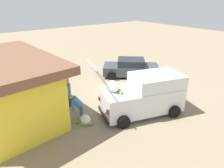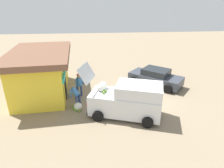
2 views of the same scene
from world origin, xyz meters
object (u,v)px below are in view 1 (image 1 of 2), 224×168
object	(u,v)px
customer_bending	(77,105)
paint_bucket	(54,90)
parked_sedan	(131,68)
delivery_van	(144,95)
unloaded_banana_pile	(85,120)
vendor_standing	(68,92)
storefront_bar	(7,88)

from	to	relation	value
customer_bending	paint_bucket	bearing A→B (deg)	-4.08
parked_sedan	delivery_van	bearing A→B (deg)	144.93
unloaded_banana_pile	vendor_standing	bearing A→B (deg)	-1.05
unloaded_banana_pile	paint_bucket	size ratio (longest dim) A/B	2.44
customer_bending	unloaded_banana_pile	bearing A→B (deg)	-166.06
parked_sedan	paint_bucket	distance (m)	5.95
storefront_bar	vendor_standing	world-z (taller)	storefront_bar
customer_bending	paint_bucket	world-z (taller)	customer_bending
parked_sedan	vendor_standing	distance (m)	6.20
parked_sedan	unloaded_banana_pile	size ratio (longest dim) A/B	5.43
unloaded_banana_pile	customer_bending	bearing A→B (deg)	13.94
customer_bending	parked_sedan	bearing A→B (deg)	-64.85
delivery_van	paint_bucket	distance (m)	5.97
vendor_standing	customer_bending	xyz separation A→B (m)	(-1.33, 0.15, -0.13)
delivery_van	vendor_standing	size ratio (longest dim) A/B	2.89
parked_sedan	unloaded_banana_pile	distance (m)	6.91
storefront_bar	customer_bending	distance (m)	3.45
storefront_bar	vendor_standing	size ratio (longest dim) A/B	4.11
delivery_van	unloaded_banana_pile	bearing A→B (deg)	72.24
paint_bucket	customer_bending	bearing A→B (deg)	175.92
delivery_van	paint_bucket	xyz separation A→B (m)	(5.18, 2.84, -0.86)
parked_sedan	vendor_standing	size ratio (longest dim) A/B	2.50
storefront_bar	unloaded_banana_pile	bearing A→B (deg)	-135.83
parked_sedan	vendor_standing	bearing A→B (deg)	104.54
storefront_bar	paint_bucket	world-z (taller)	storefront_bar
vendor_standing	parked_sedan	bearing A→B (deg)	-75.46
storefront_bar	parked_sedan	world-z (taller)	storefront_bar
delivery_van	customer_bending	world-z (taller)	delivery_van
vendor_standing	unloaded_banana_pile	distance (m)	1.96
parked_sedan	paint_bucket	size ratio (longest dim) A/B	13.24
customer_bending	paint_bucket	distance (m)	3.83
paint_bucket	storefront_bar	bearing A→B (deg)	118.70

